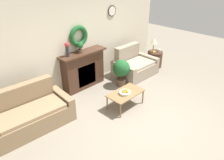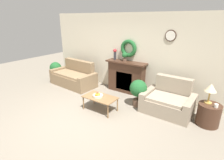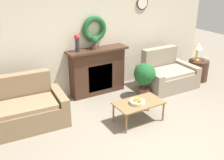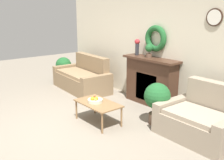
{
  "view_description": "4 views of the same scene",
  "coord_description": "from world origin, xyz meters",
  "px_view_note": "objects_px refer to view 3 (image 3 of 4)",
  "views": [
    {
      "loc": [
        -3.49,
        -2.24,
        3.3
      ],
      "look_at": [
        0.05,
        1.24,
        0.65
      ],
      "focal_mm": 35.0,
      "sensor_mm": 36.0,
      "label": 1
    },
    {
      "loc": [
        2.95,
        -2.67,
        2.52
      ],
      "look_at": [
        0.11,
        1.46,
        0.74
      ],
      "focal_mm": 28.0,
      "sensor_mm": 36.0,
      "label": 2
    },
    {
      "loc": [
        -2.59,
        -2.8,
        2.78
      ],
      "look_at": [
        -0.09,
        1.5,
        0.69
      ],
      "focal_mm": 42.0,
      "sensor_mm": 36.0,
      "label": 3
    },
    {
      "loc": [
        4.03,
        -2.01,
        2.16
      ],
      "look_at": [
        -0.28,
        1.53,
        0.67
      ],
      "focal_mm": 42.0,
      "sensor_mm": 36.0,
      "label": 4
    }
  ],
  "objects_px": {
    "mug": "(205,59)",
    "coffee_table": "(139,104)",
    "loveseat_right": "(166,75)",
    "side_table_by_loveseat": "(198,70)",
    "couch_left": "(16,111)",
    "potted_plant_on_mantel": "(94,41)",
    "fireplace": "(98,71)",
    "vase_on_mantel_left": "(77,41)",
    "potted_plant_floor_by_loveseat": "(145,76)",
    "table_lamp": "(198,46)",
    "fruit_bowl": "(137,102)"
  },
  "relations": [
    {
      "from": "loveseat_right",
      "to": "fruit_bowl",
      "type": "xyz_separation_m",
      "value": [
        -1.68,
        -1.08,
        0.15
      ]
    },
    {
      "from": "fireplace",
      "to": "side_table_by_loveseat",
      "type": "distance_m",
      "value": 2.82
    },
    {
      "from": "potted_plant_on_mantel",
      "to": "potted_plant_floor_by_loveseat",
      "type": "relative_size",
      "value": 0.37
    },
    {
      "from": "loveseat_right",
      "to": "potted_plant_on_mantel",
      "type": "distance_m",
      "value": 2.09
    },
    {
      "from": "couch_left",
      "to": "table_lamp",
      "type": "relative_size",
      "value": 3.76
    },
    {
      "from": "fruit_bowl",
      "to": "potted_plant_on_mantel",
      "type": "bearing_deg",
      "value": 93.35
    },
    {
      "from": "fireplace",
      "to": "potted_plant_floor_by_loveseat",
      "type": "height_order",
      "value": "fireplace"
    },
    {
      "from": "mug",
      "to": "coffee_table",
      "type": "bearing_deg",
      "value": -162.97
    },
    {
      "from": "fireplace",
      "to": "fruit_bowl",
      "type": "relative_size",
      "value": 4.92
    },
    {
      "from": "side_table_by_loveseat",
      "to": "loveseat_right",
      "type": "bearing_deg",
      "value": 174.15
    },
    {
      "from": "mug",
      "to": "fireplace",
      "type": "bearing_deg",
      "value": 165.44
    },
    {
      "from": "coffee_table",
      "to": "table_lamp",
      "type": "xyz_separation_m",
      "value": [
        2.58,
        0.99,
        0.56
      ]
    },
    {
      "from": "loveseat_right",
      "to": "coffee_table",
      "type": "relative_size",
      "value": 1.43
    },
    {
      "from": "mug",
      "to": "couch_left",
      "type": "bearing_deg",
      "value": 177.98
    },
    {
      "from": "loveseat_right",
      "to": "side_table_by_loveseat",
      "type": "relative_size",
      "value": 2.45
    },
    {
      "from": "potted_plant_on_mantel",
      "to": "loveseat_right",
      "type": "bearing_deg",
      "value": -16.55
    },
    {
      "from": "potted_plant_on_mantel",
      "to": "vase_on_mantel_left",
      "type": "bearing_deg",
      "value": 177.19
    },
    {
      "from": "couch_left",
      "to": "fruit_bowl",
      "type": "distance_m",
      "value": 2.31
    },
    {
      "from": "fireplace",
      "to": "side_table_by_loveseat",
      "type": "bearing_deg",
      "value": -13.33
    },
    {
      "from": "couch_left",
      "to": "coffee_table",
      "type": "relative_size",
      "value": 1.99
    },
    {
      "from": "mug",
      "to": "potted_plant_on_mantel",
      "type": "distance_m",
      "value": 3.09
    },
    {
      "from": "coffee_table",
      "to": "fruit_bowl",
      "type": "height_order",
      "value": "fruit_bowl"
    },
    {
      "from": "side_table_by_loveseat",
      "to": "potted_plant_on_mantel",
      "type": "bearing_deg",
      "value": 167.29
    },
    {
      "from": "side_table_by_loveseat",
      "to": "potted_plant_floor_by_loveseat",
      "type": "relative_size",
      "value": 0.67
    },
    {
      "from": "fireplace",
      "to": "mug",
      "type": "xyz_separation_m",
      "value": [
        2.85,
        -0.74,
        0.03
      ]
    },
    {
      "from": "coffee_table",
      "to": "potted_plant_on_mantel",
      "type": "height_order",
      "value": "potted_plant_on_mantel"
    },
    {
      "from": "vase_on_mantel_left",
      "to": "fireplace",
      "type": "bearing_deg",
      "value": -0.65
    },
    {
      "from": "vase_on_mantel_left",
      "to": "potted_plant_on_mantel",
      "type": "distance_m",
      "value": 0.41
    },
    {
      "from": "fireplace",
      "to": "mug",
      "type": "distance_m",
      "value": 2.94
    },
    {
      "from": "side_table_by_loveseat",
      "to": "potted_plant_floor_by_loveseat",
      "type": "distance_m",
      "value": 1.9
    },
    {
      "from": "potted_plant_floor_by_loveseat",
      "to": "table_lamp",
      "type": "bearing_deg",
      "value": 4.58
    },
    {
      "from": "mug",
      "to": "side_table_by_loveseat",
      "type": "bearing_deg",
      "value": 142.13
    },
    {
      "from": "loveseat_right",
      "to": "mug",
      "type": "bearing_deg",
      "value": -8.71
    },
    {
      "from": "potted_plant_on_mantel",
      "to": "potted_plant_floor_by_loveseat",
      "type": "height_order",
      "value": "potted_plant_on_mantel"
    },
    {
      "from": "table_lamp",
      "to": "mug",
      "type": "distance_m",
      "value": 0.41
    },
    {
      "from": "coffee_table",
      "to": "potted_plant_on_mantel",
      "type": "bearing_deg",
      "value": 95.51
    },
    {
      "from": "coffee_table",
      "to": "potted_plant_floor_by_loveseat",
      "type": "distance_m",
      "value": 1.15
    },
    {
      "from": "loveseat_right",
      "to": "side_table_by_loveseat",
      "type": "distance_m",
      "value": 1.03
    },
    {
      "from": "potted_plant_on_mantel",
      "to": "side_table_by_loveseat",
      "type": "bearing_deg",
      "value": -12.71
    },
    {
      "from": "couch_left",
      "to": "fruit_bowl",
      "type": "bearing_deg",
      "value": -23.28
    },
    {
      "from": "coffee_table",
      "to": "vase_on_mantel_left",
      "type": "relative_size",
      "value": 2.45
    },
    {
      "from": "fruit_bowl",
      "to": "potted_plant_floor_by_loveseat",
      "type": "xyz_separation_m",
      "value": [
        0.82,
        0.88,
        0.05
      ]
    },
    {
      "from": "side_table_by_loveseat",
      "to": "table_lamp",
      "type": "height_order",
      "value": "table_lamp"
    },
    {
      "from": "couch_left",
      "to": "fruit_bowl",
      "type": "height_order",
      "value": "couch_left"
    },
    {
      "from": "loveseat_right",
      "to": "potted_plant_floor_by_loveseat",
      "type": "relative_size",
      "value": 1.65
    },
    {
      "from": "coffee_table",
      "to": "vase_on_mantel_left",
      "type": "distance_m",
      "value": 1.95
    },
    {
      "from": "vase_on_mantel_left",
      "to": "coffee_table",
      "type": "bearing_deg",
      "value": -70.66
    },
    {
      "from": "table_lamp",
      "to": "vase_on_mantel_left",
      "type": "bearing_deg",
      "value": 169.22
    },
    {
      "from": "couch_left",
      "to": "potted_plant_on_mantel",
      "type": "relative_size",
      "value": 6.13
    },
    {
      "from": "fireplace",
      "to": "potted_plant_on_mantel",
      "type": "xyz_separation_m",
      "value": [
        -0.07,
        -0.01,
        0.73
      ]
    }
  ]
}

